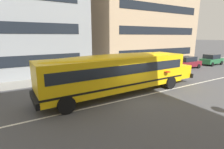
% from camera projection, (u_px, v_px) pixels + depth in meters
% --- Properties ---
extents(ground_plane, '(400.00, 400.00, 0.00)m').
position_uv_depth(ground_plane, '(133.00, 98.00, 12.07)').
color(ground_plane, '#4C4C4F').
extents(sidewalk_far, '(120.00, 3.00, 0.01)m').
position_uv_depth(sidewalk_far, '(89.00, 76.00, 18.89)').
color(sidewalk_far, gray).
rests_on(sidewalk_far, ground_plane).
extents(lane_centreline, '(110.00, 0.16, 0.01)m').
position_uv_depth(lane_centreline, '(133.00, 98.00, 12.07)').
color(lane_centreline, silver).
rests_on(lane_centreline, ground_plane).
extents(school_bus, '(13.69, 3.26, 3.04)m').
position_uv_depth(school_bus, '(121.00, 70.00, 12.73)').
color(school_bus, yellow).
rests_on(school_bus, ground_plane).
extents(parked_car_green_past_driveway, '(3.95, 1.98, 1.64)m').
position_uv_depth(parked_car_green_past_driveway, '(212.00, 59.00, 25.85)').
color(parked_car_green_past_driveway, '#236038').
rests_on(parked_car_green_past_driveway, ground_plane).
extents(parked_car_maroon_by_hydrant, '(3.96, 2.00, 1.64)m').
position_uv_depth(parked_car_maroon_by_hydrant, '(187.00, 62.00, 23.07)').
color(parked_car_maroon_by_hydrant, maroon).
rests_on(parked_car_maroon_by_hydrant, ground_plane).
extents(apartment_block_far_centre, '(17.59, 9.16, 16.50)m').
position_uv_depth(apartment_block_far_centre, '(142.00, 12.00, 28.18)').
color(apartment_block_far_centre, tan).
rests_on(apartment_block_far_centre, ground_plane).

